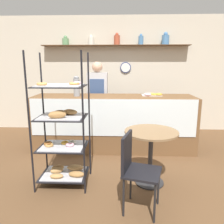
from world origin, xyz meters
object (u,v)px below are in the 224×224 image
person_worker (98,97)px  cafe_chair (135,165)px  donut_tray_counter (152,94)px  cafe_table (151,144)px  coffee_carafe (77,86)px  pastry_rack (63,134)px

person_worker → cafe_chair: (0.65, -2.40, -0.38)m
cafe_chair → donut_tray_counter: size_ratio=2.33×
cafe_table → coffee_carafe: bearing=134.6°
coffee_carafe → donut_tray_counter: 1.40m
cafe_table → coffee_carafe: 1.83m
person_worker → donut_tray_counter: person_worker is taller
person_worker → coffee_carafe: size_ratio=4.50×
pastry_rack → coffee_carafe: 1.36m
person_worker → donut_tray_counter: 1.20m
coffee_carafe → pastry_rack: bearing=-87.6°
cafe_chair → donut_tray_counter: donut_tray_counter is taller
pastry_rack → cafe_table: (1.15, 0.04, -0.14)m
coffee_carafe → donut_tray_counter: (1.39, 0.11, -0.16)m
pastry_rack → cafe_chair: size_ratio=2.01×
person_worker → donut_tray_counter: (1.07, -0.52, 0.14)m
cafe_table → cafe_chair: size_ratio=0.85×
cafe_table → coffee_carafe: size_ratio=2.01×
pastry_rack → cafe_chair: 1.06m
pastry_rack → coffee_carafe: pastry_rack is taller
pastry_rack → coffee_carafe: (-0.05, 1.26, 0.50)m
person_worker → cafe_table: 2.08m
person_worker → coffee_carafe: bearing=-116.6°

